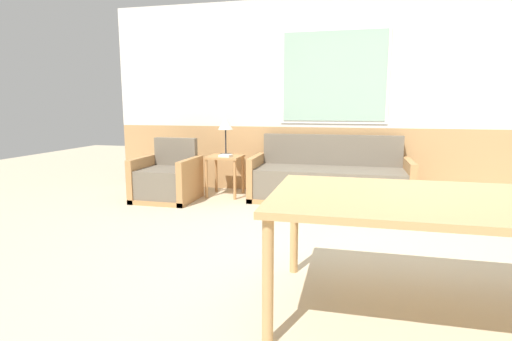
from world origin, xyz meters
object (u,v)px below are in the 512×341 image
couch (329,181)px  armchair (167,181)px  dining_table (463,209)px  table_lamp (226,126)px  side_table (225,164)px

couch → armchair: bearing=-168.1°
armchair → dining_table: bearing=-45.6°
couch → dining_table: size_ratio=0.95×
table_lamp → dining_table: bearing=-51.4°
couch → dining_table: (0.89, -2.86, 0.41)m
armchair → side_table: 0.81m
dining_table → side_table: bearing=129.2°
armchair → table_lamp: table_lamp is taller
couch → side_table: (-1.43, -0.02, 0.18)m
couch → table_lamp: 1.60m
couch → table_lamp: table_lamp is taller
side_table → dining_table: dining_table is taller
armchair → couch: bearing=5.3°
armchair → table_lamp: 1.09m
couch → armchair: 2.14m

